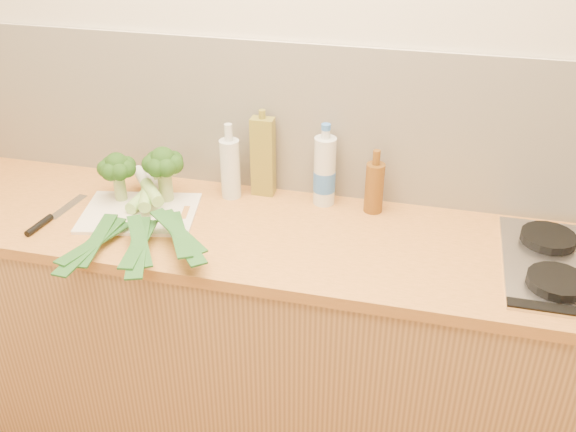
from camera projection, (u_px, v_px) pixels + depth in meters
The scene contains 13 objects.
room_shell at pixel (292, 121), 2.21m from camera, with size 3.50×3.50×3.50m.
counter at pixel (273, 335), 2.33m from camera, with size 3.20×0.62×0.90m.
chopping_board at pixel (140, 213), 2.19m from camera, with size 0.38×0.28×0.01m, color white.
broccoli_left at pixel (117, 168), 2.20m from camera, with size 0.13×0.13×0.18m.
broccoli_right at pixel (163, 164), 2.19m from camera, with size 0.14×0.14×0.20m.
leek_front at pixel (128, 211), 2.14m from camera, with size 0.12×0.65×0.04m.
leek_mid at pixel (144, 209), 2.12m from camera, with size 0.27×0.63×0.04m.
leek_back at pixel (158, 202), 2.12m from camera, with size 0.47×0.55×0.04m.
chefs_knife at pixel (47, 220), 2.14m from camera, with size 0.06×0.30×0.02m.
oil_tin at pixel (263, 156), 2.25m from camera, with size 0.08×0.05×0.32m.
glass_bottle at pixel (230, 167), 2.25m from camera, with size 0.07×0.07×0.28m.
amber_bottle at pixel (374, 187), 2.17m from camera, with size 0.06×0.06×0.23m.
water_bottle at pixel (325, 173), 2.21m from camera, with size 0.08×0.08×0.28m.
Camera 1 is at (0.48, -0.53, 2.00)m, focal length 40.00 mm.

